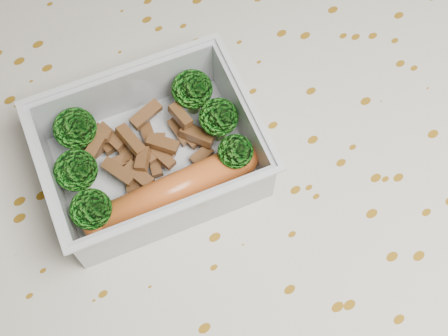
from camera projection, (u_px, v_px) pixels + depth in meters
dining_table at (225, 224)px, 0.57m from camera, size 1.40×0.90×0.75m
tablecloth at (225, 204)px, 0.52m from camera, size 1.46×0.96×0.19m
lunch_container at (153, 157)px, 0.47m from camera, size 0.18×0.15×0.06m
broccoli_florets at (142, 142)px, 0.46m from camera, size 0.15×0.11×0.04m
meat_pile at (145, 147)px, 0.48m from camera, size 0.10×0.07×0.03m
sausage at (172, 191)px, 0.46m from camera, size 0.14×0.04×0.02m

